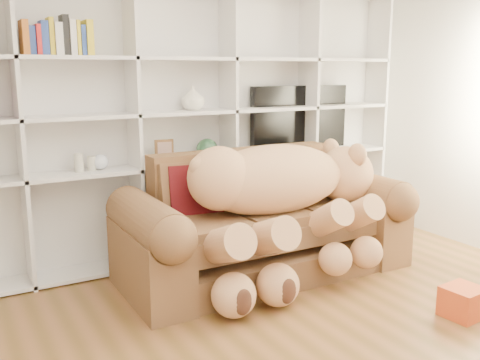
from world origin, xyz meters
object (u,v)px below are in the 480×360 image
gift_box (463,302)px  tv (300,119)px  sofa (263,228)px  teddy_bear (282,194)px

gift_box → tv: size_ratio=0.24×
sofa → gift_box: sofa is taller
sofa → tv: size_ratio=2.17×
sofa → tv: bearing=39.7°
gift_box → teddy_bear: bearing=121.2°
sofa → teddy_bear: 0.39m
teddy_bear → gift_box: (0.71, -1.18, -0.60)m
teddy_bear → gift_box: bearing=-67.5°
gift_box → sofa: bearing=118.8°
sofa → tv: (0.85, 0.71, 0.81)m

